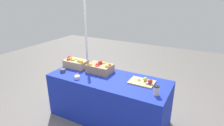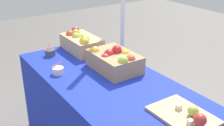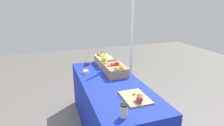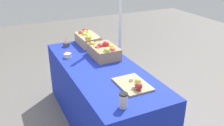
{
  "view_description": "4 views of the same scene",
  "coord_description": "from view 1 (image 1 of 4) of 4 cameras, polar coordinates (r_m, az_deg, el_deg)",
  "views": [
    {
      "loc": [
        1.3,
        -2.25,
        1.96
      ],
      "look_at": [
        0.04,
        0.05,
        0.98
      ],
      "focal_mm": 29.45,
      "sensor_mm": 36.0,
      "label": 1
    },
    {
      "loc": [
        1.44,
        -1.02,
        1.68
      ],
      "look_at": [
        -0.17,
        0.07,
        0.83
      ],
      "focal_mm": 46.28,
      "sensor_mm": 36.0,
      "label": 2
    },
    {
      "loc": [
        2.18,
        -0.74,
        1.73
      ],
      "look_at": [
        -0.17,
        0.07,
        0.94
      ],
      "focal_mm": 30.37,
      "sensor_mm": 36.0,
      "label": 3
    },
    {
      "loc": [
        2.3,
        -0.97,
        1.89
      ],
      "look_at": [
        0.17,
        0.05,
        0.84
      ],
      "focal_mm": 40.15,
      "sensor_mm": 36.0,
      "label": 4
    }
  ],
  "objects": [
    {
      "name": "apple_crate_left",
      "position": [
        3.32,
        -11.28,
        0.07
      ],
      "size": [
        0.41,
        0.24,
        0.18
      ],
      "color": "tan",
      "rests_on": "table"
    },
    {
      "name": "coffee_cup",
      "position": [
        2.44,
        13.63,
        -8.31
      ],
      "size": [
        0.07,
        0.07,
        0.13
      ],
      "color": "beige",
      "rests_on": "table"
    },
    {
      "name": "tent_pole",
      "position": [
        3.78,
        -8.01,
        7.43
      ],
      "size": [
        0.04,
        0.04,
        2.23
      ],
      "primitive_type": "cylinder",
      "color": "white",
      "rests_on": "ground_plane"
    },
    {
      "name": "sample_bowl_mid",
      "position": [
        2.88,
        -10.84,
        -4.36
      ],
      "size": [
        0.09,
        0.09,
        0.1
      ],
      "color": "silver",
      "rests_on": "table"
    },
    {
      "name": "apple_crate_middle",
      "position": [
        3.05,
        -3.76,
        -1.47
      ],
      "size": [
        0.41,
        0.28,
        0.19
      ],
      "color": "tan",
      "rests_on": "table"
    },
    {
      "name": "sample_bowl_near",
      "position": [
        3.17,
        -15.03,
        -2.25
      ],
      "size": [
        0.09,
        0.09,
        0.1
      ],
      "color": "#4C4C51",
      "rests_on": "table"
    },
    {
      "name": "ground_plane",
      "position": [
        3.25,
        -1.12,
        -16.52
      ],
      "size": [
        10.0,
        10.0,
        0.0
      ],
      "primitive_type": "plane",
      "color": "slate"
    },
    {
      "name": "cutting_board_front",
      "position": [
        2.74,
        9.73,
        -5.72
      ],
      "size": [
        0.37,
        0.26,
        0.09
      ],
      "color": "tan",
      "rests_on": "table"
    },
    {
      "name": "table",
      "position": [
        3.04,
        -1.17,
        -10.95
      ],
      "size": [
        1.9,
        0.76,
        0.74
      ],
      "primitive_type": "cube",
      "color": "#192DB7",
      "rests_on": "ground_plane"
    }
  ]
}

